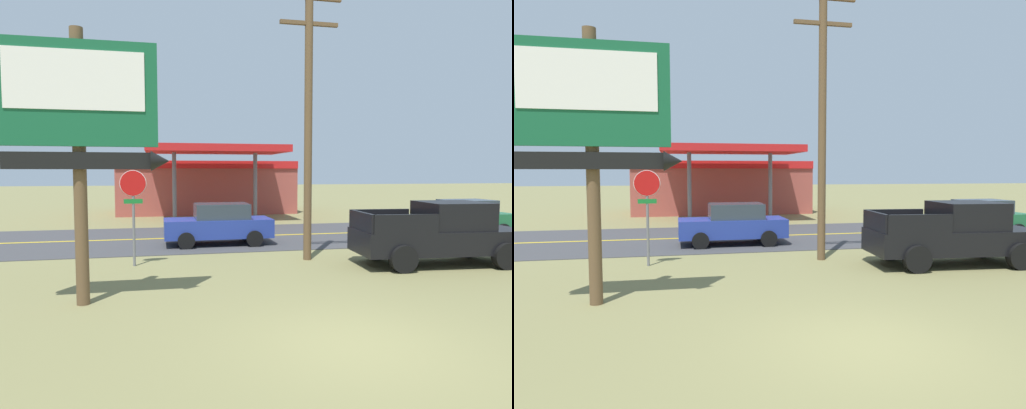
{
  "view_description": "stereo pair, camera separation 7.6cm",
  "coord_description": "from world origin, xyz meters",
  "views": [
    {
      "loc": [
        -3.22,
        -6.96,
        2.91
      ],
      "look_at": [
        0.0,
        8.0,
        1.8
      ],
      "focal_mm": 32.13,
      "sensor_mm": 36.0,
      "label": 1
    },
    {
      "loc": [
        -3.14,
        -6.97,
        2.91
      ],
      "look_at": [
        0.0,
        8.0,
        1.8
      ],
      "focal_mm": 32.13,
      "sensor_mm": 36.0,
      "label": 2
    }
  ],
  "objects": [
    {
      "name": "utility_pole",
      "position": [
        1.58,
        7.3,
        4.79
      ],
      "size": [
        2.14,
        0.26,
        8.91
      ],
      "color": "brown",
      "rests_on": "ground"
    },
    {
      "name": "road_asphalt",
      "position": [
        0.0,
        13.0,
        0.01
      ],
      "size": [
        140.0,
        8.0,
        0.02
      ],
      "primitive_type": "cube",
      "color": "#3D3D3F",
      "rests_on": "ground"
    },
    {
      "name": "car_blue_near_lane",
      "position": [
        -0.87,
        11.0,
        0.83
      ],
      "size": [
        4.2,
        2.0,
        1.64
      ],
      "color": "#233893",
      "rests_on": "ground"
    },
    {
      "name": "stop_sign",
      "position": [
        -3.95,
        7.43,
        2.03
      ],
      "size": [
        0.8,
        0.08,
        2.95
      ],
      "color": "slate",
      "rests_on": "ground"
    },
    {
      "name": "road_centre_line",
      "position": [
        0.0,
        13.0,
        0.02
      ],
      "size": [
        126.0,
        0.2,
        0.01
      ],
      "primitive_type": "cube",
      "color": "gold",
      "rests_on": "road_asphalt"
    },
    {
      "name": "pickup_black_parked_on_lawn",
      "position": [
        5.39,
        5.69,
        0.96
      ],
      "size": [
        5.33,
        2.52,
        1.96
      ],
      "color": "black",
      "rests_on": "ground"
    },
    {
      "name": "gas_station",
      "position": [
        0.14,
        25.65,
        1.94
      ],
      "size": [
        12.0,
        11.5,
        4.4
      ],
      "color": "#A84C42",
      "rests_on": "ground"
    },
    {
      "name": "ground_plane",
      "position": [
        0.0,
        0.0,
        0.0
      ],
      "size": [
        180.0,
        180.0,
        0.0
      ],
      "primitive_type": "plane",
      "color": "olive"
    },
    {
      "name": "motel_sign",
      "position": [
        -4.78,
        3.32,
        4.02
      ],
      "size": [
        3.55,
        0.54,
        5.93
      ],
      "color": "brown",
      "rests_on": "ground"
    },
    {
      "name": "car_green_far_lane",
      "position": [
        10.19,
        11.0,
        0.83
      ],
      "size": [
        4.2,
        2.0,
        1.64
      ],
      "color": "#1E6038",
      "rests_on": "ground"
    }
  ]
}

